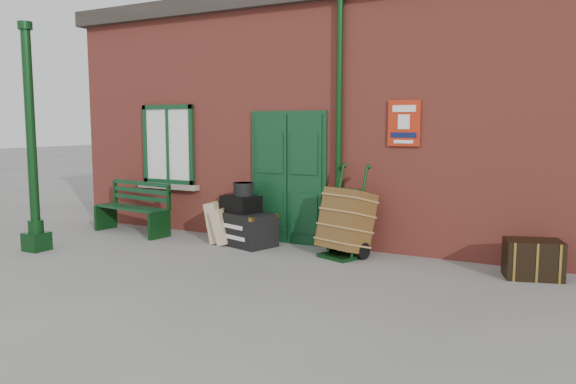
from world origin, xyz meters
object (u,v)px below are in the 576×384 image
Objects in this scene: dark_trunk at (533,259)px; porter_trolley at (346,222)px; bench at (134,206)px; houdini_trunk at (244,228)px.

porter_trolley is at bearing 163.62° from dark_trunk.
bench is at bearing -159.42° from porter_trolley.
dark_trunk is (6.89, 0.13, -0.25)m from bench.
bench is at bearing 164.10° from dark_trunk.
dark_trunk is at bearing 17.54° from houdini_trunk.
dark_trunk is (2.66, 0.03, -0.28)m from porter_trolley.
porter_trolley is 2.67m from dark_trunk.
houdini_trunk is 1.56× the size of dark_trunk.
dark_trunk is at bearing 19.80° from porter_trolley.
houdini_trunk is at bearing 163.35° from dark_trunk.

